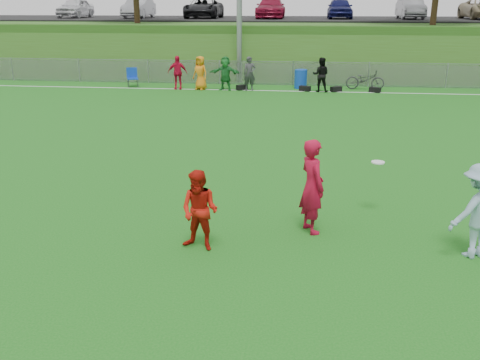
# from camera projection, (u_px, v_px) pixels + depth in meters

# --- Properties ---
(ground) EXTENTS (120.00, 120.00, 0.00)m
(ground) POSITION_uv_depth(u_px,v_px,m) (267.00, 243.00, 10.12)
(ground) COLOR #135E14
(ground) RESTS_ON ground
(sideline_far) EXTENTS (60.00, 0.10, 0.01)m
(sideline_far) POSITION_uv_depth(u_px,v_px,m) (292.00, 91.00, 27.06)
(sideline_far) COLOR white
(sideline_far) RESTS_ON ground
(fence) EXTENTS (58.00, 0.06, 1.30)m
(fence) POSITION_uv_depth(u_px,v_px,m) (293.00, 73.00, 28.74)
(fence) COLOR gray
(fence) RESTS_ON ground
(berm) EXTENTS (120.00, 18.00, 3.00)m
(berm) POSITION_uv_depth(u_px,v_px,m) (297.00, 42.00, 38.82)
(berm) COLOR #2E5317
(berm) RESTS_ON ground
(parking_lot) EXTENTS (120.00, 12.00, 0.10)m
(parking_lot) POSITION_uv_depth(u_px,v_px,m) (298.00, 19.00, 40.21)
(parking_lot) COLOR black
(parking_lot) RESTS_ON berm
(car_row) EXTENTS (32.04, 5.18, 1.44)m
(car_row) POSITION_uv_depth(u_px,v_px,m) (282.00, 8.00, 39.15)
(car_row) COLOR silver
(car_row) RESTS_ON parking_lot
(spectator_row) EXTENTS (8.27, 0.85, 1.69)m
(spectator_row) POSITION_uv_depth(u_px,v_px,m) (235.00, 73.00, 27.11)
(spectator_row) COLOR red
(spectator_row) RESTS_ON ground
(gear_bags) EXTENTS (7.31, 0.55, 0.26)m
(gear_bags) POSITION_uv_depth(u_px,v_px,m) (314.00, 89.00, 26.99)
(gear_bags) COLOR black
(gear_bags) RESTS_ON ground
(player_red_left) EXTENTS (0.72, 0.82, 1.88)m
(player_red_left) POSITION_uv_depth(u_px,v_px,m) (312.00, 186.00, 10.37)
(player_red_left) COLOR #A90B29
(player_red_left) RESTS_ON ground
(player_red_center) EXTENTS (0.86, 0.75, 1.51)m
(player_red_center) POSITION_uv_depth(u_px,v_px,m) (200.00, 211.00, 9.67)
(player_red_center) COLOR #B7170C
(player_red_center) RESTS_ON ground
(player_blue) EXTENTS (1.29, 1.08, 1.73)m
(player_blue) POSITION_uv_depth(u_px,v_px,m) (478.00, 211.00, 9.36)
(player_blue) COLOR #8CAEC3
(player_blue) RESTS_ON ground
(frisbee) EXTENTS (0.28, 0.28, 0.03)m
(frisbee) POSITION_uv_depth(u_px,v_px,m) (378.00, 162.00, 11.21)
(frisbee) COLOR silver
(frisbee) RESTS_ON ground
(recycling_bin) EXTENTS (0.71, 0.71, 0.97)m
(recycling_bin) POSITION_uv_depth(u_px,v_px,m) (301.00, 79.00, 27.80)
(recycling_bin) COLOR #113FB9
(recycling_bin) RESTS_ON ground
(camp_chair) EXTENTS (0.73, 0.73, 0.99)m
(camp_chair) POSITION_uv_depth(u_px,v_px,m) (133.00, 81.00, 28.32)
(camp_chair) COLOR #103BB1
(camp_chair) RESTS_ON ground
(bicycle) EXTENTS (1.97, 0.81, 1.01)m
(bicycle) POSITION_uv_depth(u_px,v_px,m) (365.00, 80.00, 27.43)
(bicycle) COLOR #2A2B2D
(bicycle) RESTS_ON ground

